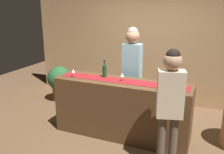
{
  "coord_description": "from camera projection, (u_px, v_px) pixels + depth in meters",
  "views": [
    {
      "loc": [
        1.37,
        -3.66,
        2.2
      ],
      "look_at": [
        -0.18,
        0.0,
        1.04
      ],
      "focal_mm": 39.64,
      "sensor_mm": 36.0,
      "label": 1
    }
  ],
  "objects": [
    {
      "name": "ground_plane",
      "position": [
        121.0,
        135.0,
        4.37
      ],
      "size": [
        10.0,
        10.0,
        0.0
      ],
      "primitive_type": "plane",
      "color": "brown"
    },
    {
      "name": "back_wall",
      "position": [
        152.0,
        39.0,
        5.64
      ],
      "size": [
        6.0,
        0.12,
        2.9
      ],
      "primitive_type": "cube",
      "color": "tan",
      "rests_on": "ground"
    },
    {
      "name": "wine_bottle_green",
      "position": [
        105.0,
        71.0,
        4.28
      ],
      "size": [
        0.07,
        0.07,
        0.3
      ],
      "color": "#194723",
      "rests_on": "bar_counter"
    },
    {
      "name": "wine_glass_mid_counter",
      "position": [
        122.0,
        75.0,
        4.06
      ],
      "size": [
        0.07,
        0.07,
        0.14
      ],
      "color": "silver",
      "rests_on": "bar_counter"
    },
    {
      "name": "customer_sipping",
      "position": [
        170.0,
        98.0,
        3.18
      ],
      "size": [
        0.38,
        0.29,
        1.69
      ],
      "rotation": [
        0.0,
        0.0,
        0.28
      ],
      "color": "brown",
      "rests_on": "ground"
    },
    {
      "name": "counter_runner_cloth",
      "position": [
        122.0,
        81.0,
        4.09
      ],
      "size": [
        2.18,
        0.28,
        0.01
      ],
      "primitive_type": "cube",
      "color": "maroon",
      "rests_on": "bar_counter"
    },
    {
      "name": "bar_counter",
      "position": [
        122.0,
        109.0,
        4.23
      ],
      "size": [
        2.3,
        0.6,
        0.99
      ],
      "primitive_type": "cube",
      "color": "#543821",
      "rests_on": "ground"
    },
    {
      "name": "bartender",
      "position": [
        132.0,
        64.0,
        4.56
      ],
      "size": [
        0.35,
        0.26,
        1.83
      ],
      "rotation": [
        0.0,
        0.0,
        3.1
      ],
      "color": "#26262B",
      "rests_on": "ground"
    },
    {
      "name": "potted_plant_tall",
      "position": [
        59.0,
        81.0,
        5.84
      ],
      "size": [
        0.56,
        0.56,
        0.82
      ],
      "color": "brown",
      "rests_on": "ground"
    },
    {
      "name": "wine_bottle_clear",
      "position": [
        170.0,
        80.0,
        3.77
      ],
      "size": [
        0.07,
        0.07,
        0.3
      ],
      "color": "#B2C6C1",
      "rests_on": "bar_counter"
    },
    {
      "name": "wine_glass_near_customer",
      "position": [
        73.0,
        71.0,
        4.3
      ],
      "size": [
        0.07,
        0.07,
        0.14
      ],
      "color": "silver",
      "rests_on": "bar_counter"
    }
  ]
}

